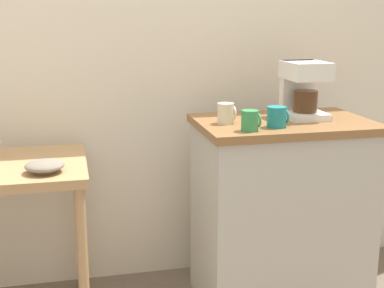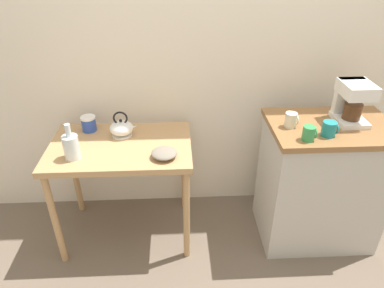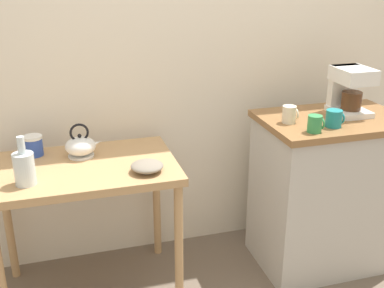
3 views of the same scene
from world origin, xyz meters
The scene contains 7 objects.
back_wall centered at (0.10, 0.44, 1.40)m, with size 4.40×0.10×2.80m, color beige.
kitchen_counter centered at (0.77, -0.05, 0.45)m, with size 0.79×0.54×0.91m.
bowl_stoneware centered at (-0.29, -0.14, 0.78)m, with size 0.16×0.16×0.05m.
coffee_maker centered at (0.88, 0.01, 1.05)m, with size 0.18×0.22×0.26m.
mug_tall_green centered at (0.55, -0.23, 0.95)m, with size 0.08×0.07×0.09m.
mug_dark_teal centered at (0.68, -0.18, 0.95)m, with size 0.09×0.08×0.09m.
mug_small_cream centered at (0.49, -0.06, 0.95)m, with size 0.08×0.07×0.09m.
Camera 1 is at (-0.18, -2.30, 1.38)m, focal length 50.60 mm.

